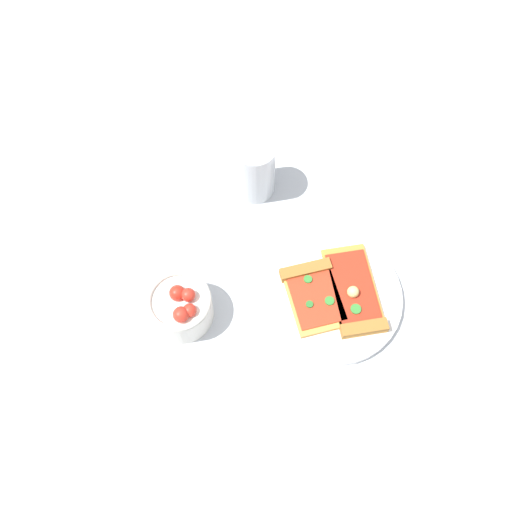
# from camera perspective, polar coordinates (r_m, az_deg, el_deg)

# --- Properties ---
(ground_plane) EXTENTS (2.40, 2.40, 0.00)m
(ground_plane) POSITION_cam_1_polar(r_m,az_deg,el_deg) (0.99, 7.13, -3.13)
(ground_plane) COLOR silver
(ground_plane) RESTS_ON ground
(plate) EXTENTS (0.24, 0.24, 0.01)m
(plate) POSITION_cam_1_polar(r_m,az_deg,el_deg) (0.98, 7.22, -3.89)
(plate) COLOR white
(plate) RESTS_ON ground_plane
(pizza_slice_near) EXTENTS (0.17, 0.16, 0.03)m
(pizza_slice_near) POSITION_cam_1_polar(r_m,az_deg,el_deg) (0.97, 9.64, -3.88)
(pizza_slice_near) COLOR gold
(pizza_slice_near) RESTS_ON plate
(pizza_slice_far) EXTENTS (0.15, 0.15, 0.02)m
(pizza_slice_far) POSITION_cam_1_polar(r_m,az_deg,el_deg) (0.96, 5.60, -3.39)
(pizza_slice_far) COLOR gold
(pizza_slice_far) RESTS_ON plate
(salad_bowl) EXTENTS (0.10, 0.10, 0.08)m
(salad_bowl) POSITION_cam_1_polar(r_m,az_deg,el_deg) (0.94, -7.34, -4.92)
(salad_bowl) COLOR white
(salad_bowl) RESTS_ON ground_plane
(soda_glass) EXTENTS (0.07, 0.07, 0.12)m
(soda_glass) POSITION_cam_1_polar(r_m,az_deg,el_deg) (1.03, -0.14, 8.37)
(soda_glass) COLOR silver
(soda_glass) RESTS_ON ground_plane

